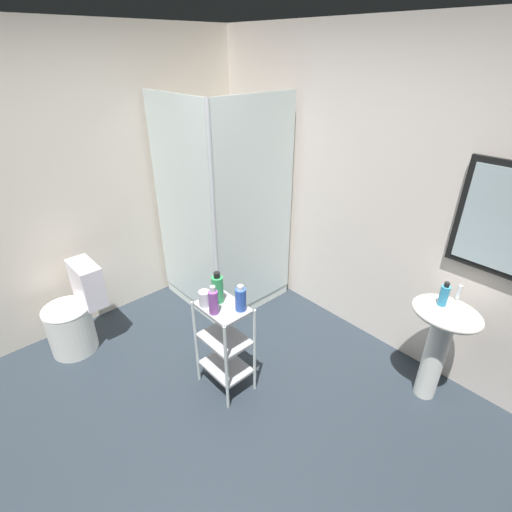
{
  "coord_description": "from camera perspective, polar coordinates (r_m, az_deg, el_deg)",
  "views": [
    {
      "loc": [
        1.45,
        -0.8,
        2.3
      ],
      "look_at": [
        -0.28,
        0.77,
        1.02
      ],
      "focal_mm": 26.87,
      "sensor_mm": 36.0,
      "label": 1
    }
  ],
  "objects": [
    {
      "name": "hand_soap_bottle",
      "position": [
        2.78,
        26.2,
        -5.23
      ],
      "size": [
        0.06,
        0.06,
        0.17
      ],
      "color": "#389ED1",
      "rests_on": "pedestal_sink"
    },
    {
      "name": "wall_back",
      "position": [
        3.19,
        18.26,
        8.02
      ],
      "size": [
        4.2,
        0.14,
        2.5
      ],
      "color": "silver",
      "rests_on": "ground_plane"
    },
    {
      "name": "wall_left",
      "position": [
        3.55,
        -27.63,
        8.18
      ],
      "size": [
        0.1,
        4.2,
        2.5
      ],
      "primitive_type": "cube",
      "color": "silver",
      "rests_on": "ground_plane"
    },
    {
      "name": "rinse_cup",
      "position": [
        2.65,
        -7.66,
        -6.27
      ],
      "size": [
        0.08,
        0.08,
        0.11
      ],
      "primitive_type": "cylinder",
      "color": "silver",
      "rests_on": "storage_cart"
    },
    {
      "name": "pedestal_sink",
      "position": [
        2.96,
        25.84,
        -10.22
      ],
      "size": [
        0.46,
        0.37,
        0.81
      ],
      "color": "white",
      "rests_on": "ground_plane"
    },
    {
      "name": "sink_faucet",
      "position": [
        2.91,
        27.96,
        -4.75
      ],
      "size": [
        0.03,
        0.03,
        0.1
      ],
      "primitive_type": "cylinder",
      "color": "silver",
      "rests_on": "pedestal_sink"
    },
    {
      "name": "shower_stall",
      "position": [
        3.8,
        -4.75,
        -0.38
      ],
      "size": [
        0.92,
        0.92,
        2.0
      ],
      "color": "white",
      "rests_on": "ground_plane"
    },
    {
      "name": "body_wash_bottle_green",
      "position": [
        2.65,
        -5.74,
        -4.86
      ],
      "size": [
        0.08,
        0.08,
        0.23
      ],
      "color": "#309953",
      "rests_on": "storage_cart"
    },
    {
      "name": "shampoo_bottle_blue",
      "position": [
        2.57,
        -2.3,
        -6.41
      ],
      "size": [
        0.07,
        0.07,
        0.19
      ],
      "color": "blue",
      "rests_on": "storage_cart"
    },
    {
      "name": "storage_cart",
      "position": [
        2.85,
        -4.7,
        -12.4
      ],
      "size": [
        0.38,
        0.28,
        0.74
      ],
      "color": "silver",
      "rests_on": "ground_plane"
    },
    {
      "name": "toilet",
      "position": [
        3.59,
        -25.36,
        -8.14
      ],
      "size": [
        0.37,
        0.49,
        0.76
      ],
      "color": "white",
      "rests_on": "ground_plane"
    },
    {
      "name": "ground_plane",
      "position": [
        2.84,
        -8.64,
        -26.22
      ],
      "size": [
        4.2,
        4.2,
        0.02
      ],
      "primitive_type": "cube",
      "color": "#252E36"
    },
    {
      "name": "conditioner_bottle_purple",
      "position": [
        2.55,
        -6.35,
        -6.75
      ],
      "size": [
        0.06,
        0.06,
        0.21
      ],
      "color": "#8C489E",
      "rests_on": "storage_cart"
    }
  ]
}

